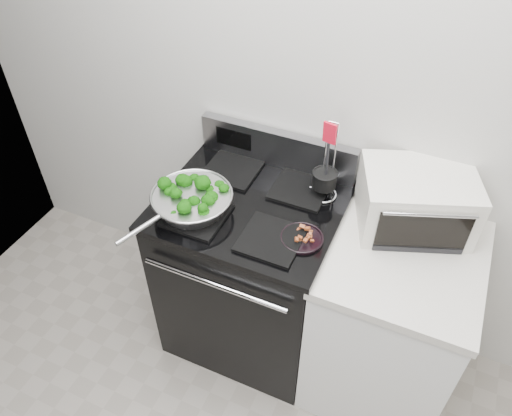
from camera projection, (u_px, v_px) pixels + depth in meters
The scene contains 8 objects.
back_wall at pixel (351, 99), 2.04m from camera, with size 4.00×0.02×2.70m, color #B6B4AD.
gas_range at pixel (251, 271), 2.49m from camera, with size 0.79×0.69×1.13m.
counter at pixel (386, 322), 2.30m from camera, with size 0.62×0.68×0.92m.
skillet at pixel (192, 200), 2.10m from camera, with size 0.35×0.54×0.07m.
broccoli_pile at pixel (192, 197), 2.09m from camera, with size 0.27×0.27×0.09m, color black, non-canonical shape.
bacon_plate at pixel (302, 236), 2.00m from camera, with size 0.18×0.18×0.04m.
utensil_holder at pixel (324, 183), 2.16m from camera, with size 0.12×0.12×0.38m.
toaster_oven at pixel (416, 201), 2.03m from camera, with size 0.53×0.47×0.25m.
Camera 1 is at (0.38, -0.05, 2.41)m, focal length 35.00 mm.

